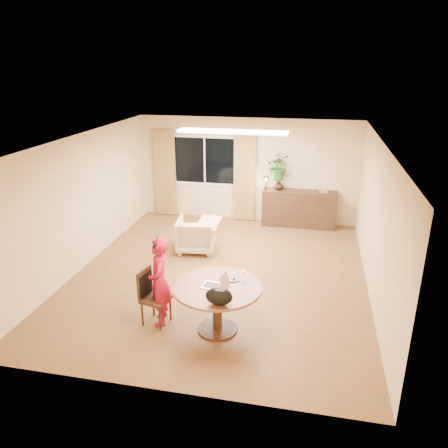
% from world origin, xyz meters
% --- Properties ---
extents(floor, '(6.50, 6.50, 0.00)m').
position_xyz_m(floor, '(0.00, 0.00, 0.00)').
color(floor, brown).
rests_on(floor, ground).
extents(ceiling, '(6.50, 6.50, 0.00)m').
position_xyz_m(ceiling, '(0.00, 0.00, 2.60)').
color(ceiling, white).
rests_on(ceiling, wall_back).
extents(wall_back, '(5.50, 0.00, 5.50)m').
position_xyz_m(wall_back, '(0.00, 3.25, 1.30)').
color(wall_back, '#D1AF87').
rests_on(wall_back, floor).
extents(wall_left, '(0.00, 6.50, 6.50)m').
position_xyz_m(wall_left, '(-2.75, 0.00, 1.30)').
color(wall_left, '#D1AF87').
rests_on(wall_left, floor).
extents(wall_right, '(0.00, 6.50, 6.50)m').
position_xyz_m(wall_right, '(2.75, 0.00, 1.30)').
color(wall_right, '#D1AF87').
rests_on(wall_right, floor).
extents(window, '(1.70, 0.03, 1.30)m').
position_xyz_m(window, '(-1.10, 3.23, 1.50)').
color(window, white).
rests_on(window, wall_back).
extents(curtain_left, '(0.55, 0.08, 2.25)m').
position_xyz_m(curtain_left, '(-2.15, 3.15, 1.15)').
color(curtain_left, olive).
rests_on(curtain_left, wall_back).
extents(curtain_right, '(0.55, 0.08, 2.25)m').
position_xyz_m(curtain_right, '(-0.05, 3.15, 1.15)').
color(curtain_right, olive).
rests_on(curtain_right, wall_back).
extents(ceiling_panel, '(2.20, 0.35, 0.05)m').
position_xyz_m(ceiling_panel, '(0.00, 1.20, 2.57)').
color(ceiling_panel, white).
rests_on(ceiling_panel, ceiling).
extents(dining_table, '(1.33, 1.33, 0.76)m').
position_xyz_m(dining_table, '(0.36, -1.82, 0.60)').
color(dining_table, brown).
rests_on(dining_table, floor).
extents(dining_chair, '(0.50, 0.47, 0.90)m').
position_xyz_m(dining_chair, '(-0.62, -1.82, 0.45)').
color(dining_chair, black).
rests_on(dining_chair, floor).
extents(child, '(0.60, 0.48, 1.42)m').
position_xyz_m(child, '(-0.56, -1.77, 0.71)').
color(child, red).
rests_on(child, floor).
extents(laptop, '(0.41, 0.31, 0.25)m').
position_xyz_m(laptop, '(0.31, -1.84, 0.88)').
color(laptop, '#B7B7BC').
rests_on(laptop, dining_table).
extents(tumbler, '(0.10, 0.10, 0.12)m').
position_xyz_m(tumbler, '(0.38, -1.55, 0.82)').
color(tumbler, white).
rests_on(tumbler, dining_table).
extents(wine_glass, '(0.07, 0.07, 0.20)m').
position_xyz_m(wine_glass, '(0.74, -1.64, 0.86)').
color(wine_glass, white).
rests_on(wine_glass, dining_table).
extents(pot_lid, '(0.25, 0.25, 0.03)m').
position_xyz_m(pot_lid, '(0.56, -1.58, 0.78)').
color(pot_lid, white).
rests_on(pot_lid, dining_table).
extents(handbag, '(0.40, 0.26, 0.26)m').
position_xyz_m(handbag, '(0.50, -2.33, 0.89)').
color(handbag, black).
rests_on(handbag, dining_table).
extents(armchair, '(0.87, 0.89, 0.73)m').
position_xyz_m(armchair, '(-0.75, 1.03, 0.37)').
color(armchair, '#C1B099').
rests_on(armchair, floor).
extents(throw, '(0.51, 0.59, 0.03)m').
position_xyz_m(throw, '(-0.46, 0.98, 0.75)').
color(throw, beige).
rests_on(throw, armchair).
extents(sideboard, '(1.80, 0.44, 0.90)m').
position_xyz_m(sideboard, '(1.35, 3.01, 0.45)').
color(sideboard, black).
rests_on(sideboard, floor).
extents(vase, '(0.30, 0.30, 0.25)m').
position_xyz_m(vase, '(0.82, 3.01, 1.03)').
color(vase, black).
rests_on(vase, sideboard).
extents(bouquet, '(0.59, 0.52, 0.66)m').
position_xyz_m(bouquet, '(0.80, 3.01, 1.48)').
color(bouquet, '#356124').
rests_on(bouquet, vase).
extents(book_stack, '(0.22, 0.18, 0.08)m').
position_xyz_m(book_stack, '(1.90, 3.01, 0.94)').
color(book_stack, '#906249').
rests_on(book_stack, sideboard).
extents(desk_lamp, '(0.16, 0.16, 0.35)m').
position_xyz_m(desk_lamp, '(0.51, 2.96, 1.08)').
color(desk_lamp, black).
rests_on(desk_lamp, sideboard).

